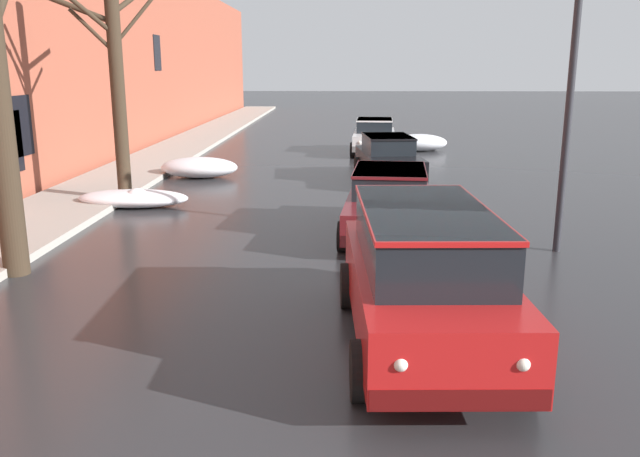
{
  "coord_description": "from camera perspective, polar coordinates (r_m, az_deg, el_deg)",
  "views": [
    {
      "loc": [
        0.7,
        0.11,
        3.52
      ],
      "look_at": [
        0.4,
        9.94,
        1.08
      ],
      "focal_mm": 36.64,
      "sensor_mm": 36.0,
      "label": 1
    }
  ],
  "objects": [
    {
      "name": "sedan_maroon_parked_kerbside_close",
      "position": [
        13.98,
        6.07,
        2.45
      ],
      "size": [
        2.22,
        4.51,
        1.42
      ],
      "color": "maroon",
      "rests_on": "ground"
    },
    {
      "name": "suv_red_approaching_near_lane",
      "position": [
        8.37,
        9.03,
        -3.84
      ],
      "size": [
        2.11,
        4.65,
        1.82
      ],
      "color": "red",
      "rests_on": "ground"
    },
    {
      "name": "brick_townhouse_facade",
      "position": [
        19.95,
        -25.23,
        14.09
      ],
      "size": [
        0.63,
        80.0,
        8.04
      ],
      "color": "#9E4C38",
      "rests_on": "ground"
    },
    {
      "name": "sedan_black_parked_kerbside_mid",
      "position": [
        20.79,
        5.99,
        6.21
      ],
      "size": [
        2.12,
        4.44,
        1.42
      ],
      "color": "black",
      "rests_on": "ground"
    },
    {
      "name": "sedan_white_parked_far_down_block",
      "position": [
        27.56,
        4.77,
        8.13
      ],
      "size": [
        2.08,
        4.36,
        1.42
      ],
      "color": "silver",
      "rests_on": "ground"
    },
    {
      "name": "snow_bank_along_left_kerb",
      "position": [
        28.61,
        8.7,
        7.42
      ],
      "size": [
        2.4,
        1.4,
        0.72
      ],
      "color": "white",
      "rests_on": "ground"
    },
    {
      "name": "snow_bank_near_corner_left",
      "position": [
        17.52,
        -15.95,
        2.56
      ],
      "size": [
        2.85,
        1.22,
        0.51
      ],
      "color": "white",
      "rests_on": "ground"
    },
    {
      "name": "bare_tree_mid_block",
      "position": [
        17.6,
        -17.48,
        13.05
      ],
      "size": [
        2.42,
        2.8,
        6.46
      ],
      "color": "#382B1E",
      "rests_on": "ground"
    },
    {
      "name": "left_sidewalk_slab",
      "position": [
        19.52,
        -19.31,
        3.0
      ],
      "size": [
        2.61,
        80.0,
        0.16
      ],
      "primitive_type": "cube",
      "color": "#A8A399",
      "rests_on": "ground"
    },
    {
      "name": "street_lamp_post",
      "position": [
        13.2,
        21.02,
        10.95
      ],
      "size": [
        0.44,
        0.24,
        5.38
      ],
      "color": "#28282D",
      "rests_on": "ground"
    },
    {
      "name": "snow_bank_mid_block_left",
      "position": [
        21.76,
        -10.51,
        5.26
      ],
      "size": [
        2.5,
        1.46,
        0.66
      ],
      "color": "white",
      "rests_on": "ground"
    }
  ]
}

